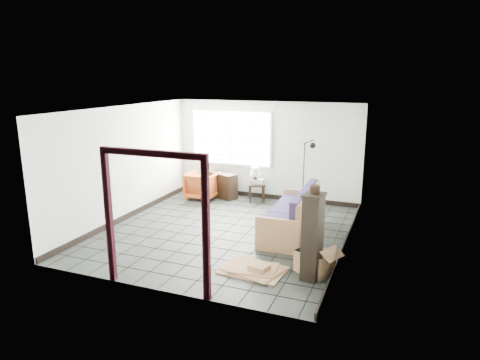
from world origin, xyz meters
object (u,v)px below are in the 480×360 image
at_px(futon_sofa, 294,218).
at_px(tall_shelf, 312,236).
at_px(armchair, 203,184).
at_px(side_table, 257,186).

distance_m(futon_sofa, tall_shelf, 2.07).
relative_size(armchair, tall_shelf, 0.55).
bearing_deg(armchair, tall_shelf, 136.27).
xyz_separation_m(side_table, tall_shelf, (2.30, -3.88, 0.33)).
relative_size(armchair, side_table, 1.36).
relative_size(futon_sofa, armchair, 2.83).
bearing_deg(futon_sofa, tall_shelf, -68.59).
bearing_deg(tall_shelf, futon_sofa, 119.59).
bearing_deg(side_table, tall_shelf, -59.37).
bearing_deg(armchair, side_table, -168.28).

